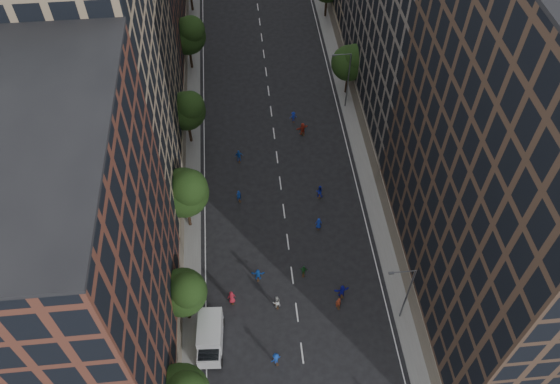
{
  "coord_description": "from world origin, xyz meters",
  "views": [
    {
      "loc": [
        -4.35,
        -13.14,
        51.95
      ],
      "look_at": [
        -0.34,
        28.37,
        2.0
      ],
      "focal_mm": 35.0,
      "sensor_mm": 36.0,
      "label": 1
    }
  ],
  "objects": [
    {
      "name": "skater_11",
      "position": [
        -3.76,
        17.95,
        0.81
      ],
      "size": [
        1.54,
        0.61,
        1.62
      ],
      "primitive_type": "imported",
      "rotation": [
        0.0,
        0.0,
        3.05
      ],
      "color": "#1446A4",
      "rests_on": "ground"
    },
    {
      "name": "skater_12",
      "position": [
        3.78,
        24.18,
        0.79
      ],
      "size": [
        0.82,
        0.59,
        1.58
      ],
      "primitive_type": "imported",
      "rotation": [
        0.0,
        0.0,
        3.03
      ],
      "color": "#122D9A",
      "rests_on": "ground"
    },
    {
      "name": "tree_left_2",
      "position": [
        -10.99,
        25.83,
        6.36
      ],
      "size": [
        5.6,
        5.6,
        9.45
      ],
      "color": "black",
      "rests_on": "ground"
    },
    {
      "name": "skater_15",
      "position": [
        2.89,
        42.71,
        0.76
      ],
      "size": [
        1.05,
        0.68,
        1.53
      ],
      "primitive_type": "imported",
      "rotation": [
        0.0,
        0.0,
        3.25
      ],
      "color": "#1429A5",
      "rests_on": "ground"
    },
    {
      "name": "skater_9",
      "position": [
        -8.5,
        12.57,
        0.95
      ],
      "size": [
        1.35,
        0.95,
        1.91
      ],
      "primitive_type": "imported",
      "rotation": [
        0.0,
        0.0,
        3.35
      ],
      "color": "#38393C",
      "rests_on": "ground"
    },
    {
      "name": "tree_right_a",
      "position": [
        11.38,
        47.85,
        5.63
      ],
      "size": [
        5.0,
        5.0,
        8.39
      ],
      "color": "black",
      "rests_on": "ground"
    },
    {
      "name": "skater_16",
      "position": [
        -4.95,
        35.81,
        0.91
      ],
      "size": [
        1.1,
        0.53,
        1.82
      ],
      "primitive_type": "imported",
      "rotation": [
        0.0,
        0.0,
        3.23
      ],
      "color": "blue",
      "rests_on": "ground"
    },
    {
      "name": "tree_left_4",
      "position": [
        -11.0,
        55.84,
        6.1
      ],
      "size": [
        5.4,
        5.4,
        9.08
      ],
      "color": "black",
      "rests_on": "ground"
    },
    {
      "name": "skater_13",
      "position": [
        -5.31,
        29.21,
        0.85
      ],
      "size": [
        0.74,
        0.63,
        1.71
      ],
      "primitive_type": "imported",
      "rotation": [
        0.0,
        0.0,
        3.56
      ],
      "color": "#13399A",
      "rests_on": "ground"
    },
    {
      "name": "skater_17",
      "position": [
        3.84,
        40.0,
        0.94
      ],
      "size": [
        1.83,
        1.15,
        1.88
      ],
      "primitive_type": "imported",
      "rotation": [
        0.0,
        0.0,
        3.51
      ],
      "color": "#AD2D1C",
      "rests_on": "ground"
    },
    {
      "name": "tree_left_3",
      "position": [
        -11.02,
        39.85,
        5.82
      ],
      "size": [
        5.0,
        5.0,
        8.58
      ],
      "color": "black",
      "rests_on": "ground"
    },
    {
      "name": "skater_6",
      "position": [
        -6.7,
        15.4,
        0.9
      ],
      "size": [
        0.97,
        0.72,
        1.81
      ],
      "primitive_type": "imported",
      "rotation": [
        0.0,
        0.0,
        3.32
      ],
      "color": "maroon",
      "rests_on": "ground"
    },
    {
      "name": "bldg_left_a",
      "position": [
        -19.0,
        11.0,
        15.0
      ],
      "size": [
        14.0,
        22.0,
        30.0
      ],
      "primitive_type": "cube",
      "color": "#542B20",
      "rests_on": "ground"
    },
    {
      "name": "tree_left_1",
      "position": [
        -11.02,
        13.86,
        5.55
      ],
      "size": [
        4.8,
        4.8,
        8.21
      ],
      "color": "black",
      "rests_on": "ground"
    },
    {
      "name": "skater_3",
      "position": [
        -2.69,
        8.31,
        0.83
      ],
      "size": [
        1.23,
        1.01,
        1.66
      ],
      "primitive_type": "imported",
      "rotation": [
        0.0,
        0.0,
        3.57
      ],
      "color": "#123898",
      "rests_on": "ground"
    },
    {
      "name": "skater_7",
      "position": [
        4.37,
        13.75,
        0.81
      ],
      "size": [
        0.65,
        0.48,
        1.63
      ],
      "primitive_type": "imported",
      "rotation": [
        0.0,
        0.0,
        3.3
      ],
      "color": "maroon",
      "rests_on": "ground"
    },
    {
      "name": "bldg_right_a",
      "position": [
        19.0,
        15.0,
        18.0
      ],
      "size": [
        14.0,
        30.0,
        36.0
      ],
      "primitive_type": "cube",
      "color": "#433023",
      "rests_on": "ground"
    },
    {
      "name": "skater_4",
      "position": [
        -8.5,
        10.33,
        0.97
      ],
      "size": [
        1.23,
        0.83,
        1.95
      ],
      "primitive_type": "imported",
      "rotation": [
        0.0,
        0.0,
        3.48
      ],
      "color": "#161DB2",
      "rests_on": "ground"
    },
    {
      "name": "skater_14",
      "position": [
        4.54,
        28.88,
        0.91
      ],
      "size": [
        1.01,
        0.85,
        1.82
      ],
      "primitive_type": "imported",
      "rotation": [
        0.0,
        0.0,
        2.94
      ],
      "color": "#1521AB",
      "rests_on": "ground"
    },
    {
      "name": "bldg_right_b",
      "position": [
        19.0,
        44.0,
        16.5
      ],
      "size": [
        14.0,
        28.0,
        33.0
      ],
      "primitive_type": "cube",
      "color": "#645B53",
      "rests_on": "ground"
    },
    {
      "name": "bldg_left_b",
      "position": [
        -19.0,
        35.0,
        17.0
      ],
      "size": [
        14.0,
        26.0,
        34.0
      ],
      "primitive_type": "cube",
      "color": "#89755A",
      "rests_on": "ground"
    },
    {
      "name": "streetlamp_far",
      "position": [
        10.37,
        45.0,
        5.17
      ],
      "size": [
        2.64,
        0.22,
        9.06
      ],
      "color": "#595B60",
      "rests_on": "ground"
    },
    {
      "name": "sidewalk_left",
      "position": [
        -12.0,
        47.5,
        0.07
      ],
      "size": [
        4.0,
        105.0,
        0.15
      ],
      "primitive_type": "cube",
      "color": "slate",
      "rests_on": "ground"
    },
    {
      "name": "cargo_van",
      "position": [
        -8.97,
        10.89,
        1.5
      ],
      "size": [
        2.85,
        5.49,
        2.84
      ],
      "rotation": [
        0.0,
        0.0,
        -0.07
      ],
      "color": "silver",
      "rests_on": "ground"
    },
    {
      "name": "skater_10",
      "position": [
        1.26,
        18.02,
        0.76
      ],
      "size": [
        0.96,
        0.6,
        1.52
      ],
      "primitive_type": "imported",
      "rotation": [
        0.0,
        0.0,
        2.86
      ],
      "color": "#1B5A24",
      "rests_on": "ground"
    },
    {
      "name": "streetlamp_near",
      "position": [
        10.37,
        12.0,
        5.17
      ],
      "size": [
        2.64,
        0.22,
        9.06
      ],
      "color": "#595B60",
      "rests_on": "ground"
    },
    {
      "name": "sidewalk_right",
      "position": [
        12.0,
        47.5,
        0.07
      ],
      "size": [
        4.0,
        105.0,
        0.15
      ],
      "primitive_type": "cube",
      "color": "slate",
      "rests_on": "ground"
    },
    {
      "name": "skater_5",
      "position": [
        4.97,
        15.04,
        0.88
      ],
      "size": [
        1.69,
        0.74,
        1.76
      ],
      "primitive_type": "imported",
      "rotation": [
        0.0,
        0.0,
        3.28
      ],
      "color": "#1416A8",
      "rests_on": "ground"
    },
    {
      "name": "ground",
      "position": [
        0.0,
        40.0,
        0.0
      ],
      "size": [
        240.0,
        240.0,
        0.0
      ],
      "primitive_type": "plane",
      "color": "black",
      "rests_on": "ground"
    },
    {
      "name": "skater_8",
      "position": [
        -2.06,
        14.41,
        0.87
      ],
      "size": [
        1.0,
        0.88,
        1.74
      ],
      "primitive_type": "imported",
      "rotation": [
        0.0,
        0.0,
        3.43
      ],
      "color": "beige",
      "rests_on": "ground"
    }
  ]
}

